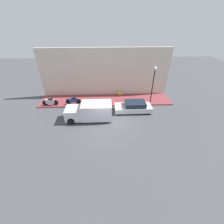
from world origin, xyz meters
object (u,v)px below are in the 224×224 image
object	(u,v)px
streetlamp	(154,79)
motorcycle_blue	(73,101)
cafe_chair	(119,93)
parked_car	(134,107)
scooter_silver	(50,102)
delivery_van	(90,111)

from	to	relation	value
streetlamp	motorcycle_blue	bearing A→B (deg)	88.65
streetlamp	cafe_chair	size ratio (longest dim) A/B	5.62
parked_car	streetlamp	distance (m)	4.00
scooter_silver	delivery_van	bearing A→B (deg)	-120.46
motorcycle_blue	streetlamp	xyz separation A→B (m)	(-0.23, -9.65, 2.76)
parked_car	streetlamp	xyz separation A→B (m)	(1.60, -2.40, 2.77)
motorcycle_blue	streetlamp	size ratio (longest dim) A/B	0.41
motorcycle_blue	parked_car	bearing A→B (deg)	-104.15
delivery_van	motorcycle_blue	xyz separation A→B (m)	(3.19, 2.32, -0.37)
cafe_chair	delivery_van	bearing A→B (deg)	145.27
scooter_silver	parked_car	bearing A→B (deg)	-99.26
parked_car	scooter_silver	world-z (taller)	parked_car
motorcycle_blue	cafe_chair	xyz separation A→B (m)	(2.02, -5.93, 0.01)
parked_car	motorcycle_blue	size ratio (longest dim) A/B	2.27
motorcycle_blue	cafe_chair	bearing A→B (deg)	-71.17
delivery_van	motorcycle_blue	size ratio (longest dim) A/B	2.57
motorcycle_blue	scooter_silver	bearing A→B (deg)	93.98
parked_car	cafe_chair	size ratio (longest dim) A/B	5.16
scooter_silver	streetlamp	xyz separation A→B (m)	(-0.03, -12.42, 2.74)
parked_car	scooter_silver	size ratio (longest dim) A/B	2.21
parked_car	motorcycle_blue	bearing A→B (deg)	75.85
streetlamp	delivery_van	bearing A→B (deg)	111.99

